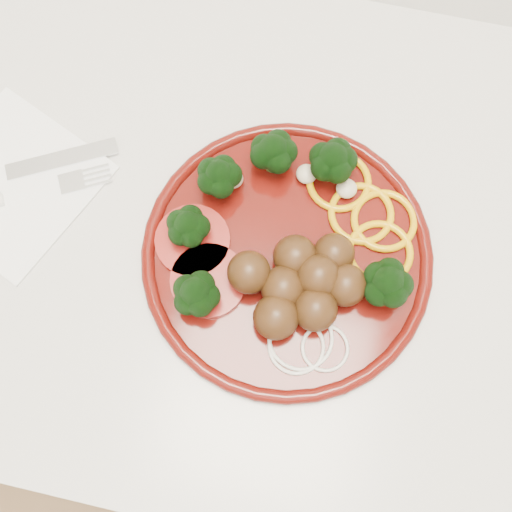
# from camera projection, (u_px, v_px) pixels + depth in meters

# --- Properties ---
(counter) EXTENTS (2.40, 0.60, 0.90)m
(counter) POSITION_uv_depth(u_px,v_px,m) (192.00, 298.00, 1.11)
(counter) COLOR silver
(counter) RESTS_ON ground
(plate) EXTENTS (0.30, 0.30, 0.06)m
(plate) POSITION_uv_depth(u_px,v_px,m) (286.00, 251.00, 0.64)
(plate) COLOR #4C0C07
(plate) RESTS_ON counter
(napkin) EXTENTS (0.22, 0.22, 0.00)m
(napkin) POSITION_uv_depth(u_px,v_px,m) (12.00, 183.00, 0.68)
(napkin) COLOR white
(napkin) RESTS_ON counter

